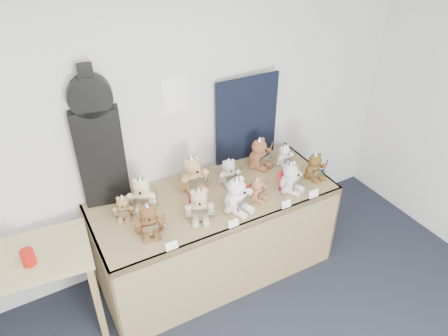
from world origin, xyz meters
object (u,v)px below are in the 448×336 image
teddy_back_centre_right (229,173)px  teddy_front_far_left (149,220)px  teddy_back_far_left (123,208)px  teddy_back_centre_left (193,175)px  guitar_case (98,141)px  teddy_front_left (199,205)px  display_table (219,218)px  teddy_back_right (259,154)px  side_table (22,272)px  teddy_front_far_right (290,178)px  teddy_back_end (284,156)px  teddy_front_right (257,190)px  red_cup (28,257)px  teddy_front_end (315,167)px  teddy_front_centre (237,196)px  teddy_back_left (142,194)px

teddy_back_centre_right → teddy_front_far_left: bearing=-153.8°
teddy_back_far_left → teddy_back_centre_left: bearing=27.5°
guitar_case → teddy_front_left: size_ratio=3.75×
display_table → teddy_front_left: size_ratio=6.62×
teddy_front_far_left → teddy_back_right: 1.22m
side_table → teddy_front_far_right: size_ratio=3.47×
teddy_back_end → teddy_back_far_left: teddy_back_end is taller
teddy_front_right → teddy_back_centre_left: (-0.38, 0.38, 0.05)m
teddy_front_right → teddy_front_far_right: (0.30, -0.04, 0.03)m
red_cup → teddy_back_end: teddy_back_end is taller
teddy_front_far_right → teddy_back_end: (0.19, 0.33, -0.03)m
teddy_front_end → teddy_back_right: (-0.31, 0.38, 0.02)m
red_cup → teddy_front_centre: size_ratio=0.37×
display_table → side_table: 1.52m
teddy_front_end → teddy_back_centre_right: 0.74m
teddy_front_left → side_table: bearing=-171.1°
teddy_front_end → teddy_back_centre_left: bearing=161.7°
red_cup → teddy_front_left: size_ratio=0.40×
teddy_back_left → teddy_front_far_right: bearing=7.7°
teddy_front_right → teddy_back_left: teddy_back_left is taller
teddy_front_far_right → teddy_back_centre_left: teddy_back_centre_left is taller
teddy_front_left → teddy_front_right: bearing=17.8°
display_table → teddy_front_right: size_ratio=8.96×
teddy_back_centre_left → teddy_back_right: (0.66, 0.01, -0.01)m
teddy_front_right → teddy_front_end: size_ratio=0.85×
teddy_front_centre → teddy_front_far_right: teddy_front_centre is taller
display_table → teddy_front_end: (0.88, -0.11, 0.28)m
red_cup → teddy_front_centre: bearing=-8.8°
teddy_front_far_left → teddy_front_centre: size_ratio=0.88×
teddy_front_centre → teddy_front_far_right: (0.51, -0.00, -0.02)m
teddy_back_far_left → teddy_front_centre: bearing=-1.8°
red_cup → teddy_front_far_left: teddy_front_far_left is taller
teddy_back_end → teddy_back_far_left: size_ratio=1.01×
display_table → side_table: display_table is taller
teddy_front_centre → teddy_front_end: (0.80, 0.04, -0.03)m
guitar_case → teddy_back_far_left: 0.53m
teddy_front_end → teddy_back_centre_left: 1.04m
teddy_front_right → red_cup: bearing=153.3°
side_table → guitar_case: bearing=27.5°
teddy_front_far_left → teddy_back_centre_right: 0.85m
side_table → teddy_back_far_left: bearing=9.2°
display_table → teddy_back_far_left: (-0.72, 0.20, 0.26)m
teddy_front_end → teddy_back_left: size_ratio=0.86×
teddy_front_left → teddy_back_centre_right: teddy_front_left is taller
guitar_case → teddy_front_end: size_ratio=4.33×
side_table → teddy_back_end: (2.28, 0.01, 0.24)m
red_cup → teddy_front_right: teddy_front_right is taller
teddy_back_centre_right → teddy_back_right: 0.38m
teddy_back_centre_right → teddy_front_left: bearing=-137.3°
teddy_front_far_left → teddy_back_end: teddy_front_far_left is taller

